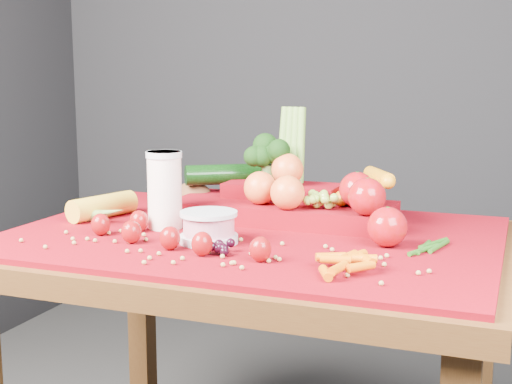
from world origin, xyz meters
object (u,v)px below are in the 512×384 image
(milk_glass, at_px, (165,187))
(yogurt_bowl, at_px, (209,226))
(produce_mound, at_px, (296,196))
(table, at_px, (253,279))

(milk_glass, xyz_separation_m, yogurt_bowl, (0.15, -0.09, -0.06))
(milk_glass, height_order, yogurt_bowl, milk_glass)
(yogurt_bowl, distance_m, produce_mound, 0.29)
(produce_mound, bearing_deg, yogurt_bowl, -110.89)
(yogurt_bowl, relative_size, produce_mound, 0.20)
(table, distance_m, milk_glass, 0.29)
(produce_mound, bearing_deg, table, -108.48)
(milk_glass, xyz_separation_m, produce_mound, (0.25, 0.18, -0.03))
(table, xyz_separation_m, yogurt_bowl, (-0.05, -0.12, 0.14))
(yogurt_bowl, xyz_separation_m, produce_mound, (0.10, 0.27, 0.03))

